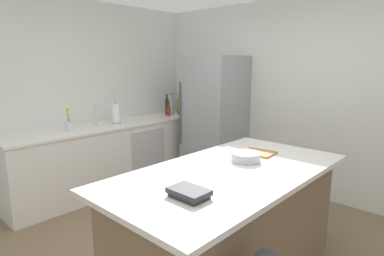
% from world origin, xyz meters
% --- Properties ---
extents(wall_rear, '(6.00, 0.10, 2.60)m').
position_xyz_m(wall_rear, '(0.00, 2.25, 1.30)').
color(wall_rear, silver).
rests_on(wall_rear, ground_plane).
extents(wall_left, '(0.10, 6.00, 2.60)m').
position_xyz_m(wall_left, '(-2.45, 0.00, 1.30)').
color(wall_left, silver).
rests_on(wall_left, ground_plane).
extents(counter_run_left, '(0.67, 2.99, 0.92)m').
position_xyz_m(counter_run_left, '(-2.08, 0.62, 0.46)').
color(counter_run_left, silver).
rests_on(counter_run_left, ground_plane).
extents(kitchen_island, '(1.09, 2.11, 0.92)m').
position_xyz_m(kitchen_island, '(0.31, 0.12, 0.47)').
color(kitchen_island, '#7A6047').
rests_on(kitchen_island, ground_plane).
extents(refrigerator, '(0.77, 0.77, 1.86)m').
position_xyz_m(refrigerator, '(-1.22, 1.83, 0.93)').
color(refrigerator, '#93969B').
rests_on(refrigerator, ground_plane).
extents(sink_faucet, '(0.15, 0.05, 0.30)m').
position_xyz_m(sink_faucet, '(-2.13, 0.39, 1.08)').
color(sink_faucet, silver).
rests_on(sink_faucet, counter_run_left).
extents(flower_vase, '(0.10, 0.10, 0.31)m').
position_xyz_m(flower_vase, '(-2.04, -0.04, 1.01)').
color(flower_vase, silver).
rests_on(flower_vase, counter_run_left).
extents(paper_towel_roll, '(0.14, 0.14, 0.31)m').
position_xyz_m(paper_towel_roll, '(-2.08, 0.68, 1.05)').
color(paper_towel_roll, gray).
rests_on(paper_towel_roll, counter_run_left).
extents(syrup_bottle, '(0.07, 0.07, 0.30)m').
position_xyz_m(syrup_bottle, '(-2.06, 2.00, 1.04)').
color(syrup_bottle, '#5B3319').
rests_on(syrup_bottle, counter_run_left).
extents(olive_oil_bottle, '(0.06, 0.06, 0.35)m').
position_xyz_m(olive_oil_bottle, '(-2.05, 1.90, 1.06)').
color(olive_oil_bottle, olive).
rests_on(olive_oil_bottle, counter_run_left).
extents(soda_bottle, '(0.07, 0.07, 0.34)m').
position_xyz_m(soda_bottle, '(-2.14, 1.81, 1.05)').
color(soda_bottle, silver).
rests_on(soda_bottle, counter_run_left).
extents(wine_bottle, '(0.06, 0.06, 0.33)m').
position_xyz_m(wine_bottle, '(-2.15, 1.72, 1.05)').
color(wine_bottle, '#19381E').
rests_on(wine_bottle, counter_run_left).
extents(hot_sauce_bottle, '(0.05, 0.05, 0.21)m').
position_xyz_m(hot_sauce_bottle, '(-2.01, 1.63, 1.00)').
color(hot_sauce_bottle, red).
rests_on(hot_sauce_bottle, counter_run_left).
extents(cookbook_stack, '(0.25, 0.18, 0.06)m').
position_xyz_m(cookbook_stack, '(0.44, -0.49, 0.95)').
color(cookbook_stack, '#2D2D33').
rests_on(cookbook_stack, kitchen_island).
extents(mixing_bowl, '(0.25, 0.25, 0.08)m').
position_xyz_m(mixing_bowl, '(0.28, 0.40, 0.96)').
color(mixing_bowl, '#B2B5BA').
rests_on(mixing_bowl, kitchen_island).
extents(cutting_board, '(0.31, 0.26, 0.02)m').
position_xyz_m(cutting_board, '(0.23, 0.68, 0.93)').
color(cutting_board, '#9E7042').
rests_on(cutting_board, kitchen_island).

